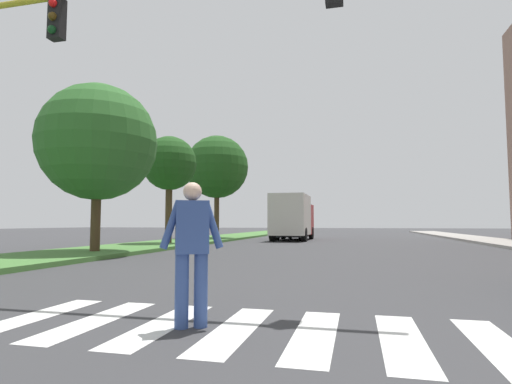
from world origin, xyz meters
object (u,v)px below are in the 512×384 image
at_px(sedan_midblock, 295,229).
at_px(truck_box_delivery, 293,217).
at_px(pedestrian_performer, 192,246).
at_px(traffic_light_gantry, 56,55).
at_px(tree_mid, 98,142).
at_px(tree_far, 169,164).
at_px(tree_distant, 217,167).

distance_m(sedan_midblock, truck_box_delivery, 1.54).
bearing_deg(pedestrian_performer, traffic_light_gantry, 152.15).
distance_m(tree_mid, sedan_midblock, 17.20).
xyz_separation_m(tree_far, truck_box_delivery, (5.46, 8.13, -2.76)).
xyz_separation_m(tree_mid, tree_distant, (-0.18, 14.31, 0.95)).
bearing_deg(tree_distant, sedan_midblock, 17.23).
bearing_deg(truck_box_delivery, tree_far, -123.87).
distance_m(tree_mid, tree_distant, 14.34).
xyz_separation_m(tree_mid, sedan_midblock, (5.25, 15.99, -3.53)).
height_order(traffic_light_gantry, sedan_midblock, traffic_light_gantry).
distance_m(tree_distant, pedestrian_performer, 25.09).
height_order(tree_far, sedan_midblock, tree_far).
xyz_separation_m(traffic_light_gantry, truck_box_delivery, (1.16, 21.92, -2.75)).
bearing_deg(traffic_light_gantry, pedestrian_performer, -27.85).
bearing_deg(tree_distant, traffic_light_gantry, -78.71).
bearing_deg(tree_mid, tree_far, 91.65).
relative_size(tree_distant, truck_box_delivery, 1.19).
bearing_deg(tree_far, truck_box_delivery, 56.13).
bearing_deg(pedestrian_performer, tree_mid, 130.33).
xyz_separation_m(tree_far, sedan_midblock, (5.44, 9.41, -3.63)).
relative_size(tree_mid, tree_far, 1.11).
distance_m(traffic_light_gantry, truck_box_delivery, 22.12).
bearing_deg(tree_mid, traffic_light_gantry, -60.24).
bearing_deg(tree_distant, tree_far, -90.09).
xyz_separation_m(pedestrian_performer, truck_box_delivery, (-2.46, 23.83, 0.70)).
height_order(tree_distant, pedestrian_performer, tree_distant).
distance_m(tree_far, pedestrian_performer, 17.91).
distance_m(tree_far, truck_box_delivery, 10.18).
height_order(tree_far, truck_box_delivery, tree_far).
bearing_deg(tree_far, sedan_midblock, 59.95).
relative_size(pedestrian_performer, sedan_midblock, 0.36).
height_order(traffic_light_gantry, truck_box_delivery, traffic_light_gantry).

